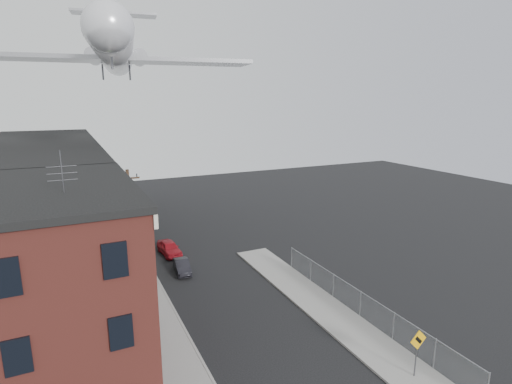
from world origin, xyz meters
TOP-DOWN VIEW (x-y plane):
  - sidewalk_left at (-5.50, 24.00)m, footprint 3.00×62.00m
  - sidewalk_right at (5.50, 6.00)m, footprint 3.00×26.00m
  - curb_left at (-4.05, 24.00)m, footprint 0.15×62.00m
  - curb_right at (4.05, 6.00)m, footprint 0.15×26.00m
  - corner_building at (-12.00, 7.00)m, footprint 10.31×12.30m
  - row_house_a at (-11.96, 16.50)m, footprint 11.98×7.00m
  - row_house_b at (-11.96, 23.50)m, footprint 11.98×7.00m
  - row_house_c at (-11.96, 30.50)m, footprint 11.98×7.00m
  - row_house_d at (-11.96, 37.50)m, footprint 11.98×7.00m
  - row_house_e at (-11.96, 44.50)m, footprint 11.98×7.00m
  - chainlink_fence at (7.00, 5.00)m, footprint 0.06×18.06m
  - warning_sign at (5.60, -1.03)m, footprint 1.10×0.11m
  - utility_pole at (-5.60, 18.00)m, footprint 1.80×0.26m
  - street_tree at (-5.27, 27.92)m, footprint 3.22×3.20m
  - car_near at (-1.80, 21.72)m, footprint 1.87×3.95m
  - car_mid at (-1.80, 17.22)m, footprint 1.47×3.37m
  - car_far at (-3.60, 37.82)m, footprint 2.43×4.74m
  - airplane at (-4.69, 27.50)m, footprint 24.93×28.47m

SIDE VIEW (x-z plane):
  - sidewalk_left at x=-5.50m, z-range 0.00..0.12m
  - sidewalk_right at x=5.50m, z-range 0.00..0.12m
  - curb_left at x=-4.05m, z-range 0.00..0.14m
  - curb_right at x=4.05m, z-range 0.00..0.14m
  - car_mid at x=-1.80m, z-range 0.00..1.08m
  - car_near at x=-1.80m, z-range 0.00..1.31m
  - car_far at x=-3.60m, z-range 0.00..1.31m
  - chainlink_fence at x=7.00m, z-range 0.05..1.95m
  - warning_sign at x=5.60m, z-range 0.48..3.28m
  - street_tree at x=-5.27m, z-range 0.85..6.05m
  - utility_pole at x=-5.60m, z-range 0.17..9.17m
  - row_house_a at x=-11.96m, z-range -0.02..10.28m
  - row_house_b at x=-11.96m, z-range -0.02..10.28m
  - row_house_c at x=-11.96m, z-range -0.02..10.28m
  - row_house_d at x=-11.96m, z-range -0.02..10.28m
  - row_house_e at x=-11.96m, z-range -0.02..10.28m
  - corner_building at x=-12.00m, z-range -0.91..11.24m
  - airplane at x=-4.69m, z-range 14.77..22.96m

